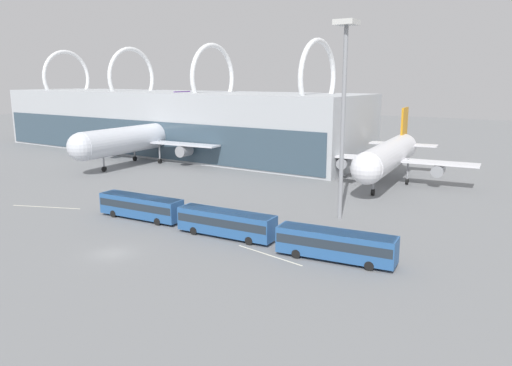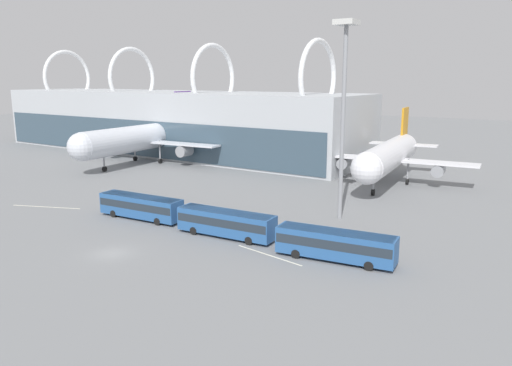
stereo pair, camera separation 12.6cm
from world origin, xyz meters
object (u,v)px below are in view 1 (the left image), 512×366
object	(u,v)px
shuttle_bus_1	(226,222)
shuttle_bus_2	(336,243)
airliner_at_gate_near	(143,137)
floodlight_mast	(344,87)
airliner_at_gate_far	(389,156)
shuttle_bus_0	(141,206)

from	to	relation	value
shuttle_bus_1	shuttle_bus_2	distance (m)	14.63
airliner_at_gate_near	floodlight_mast	bearing A→B (deg)	67.67
airliner_at_gate_near	shuttle_bus_1	world-z (taller)	airliner_at_gate_near
airliner_at_gate_near	airliner_at_gate_far	size ratio (longest dim) A/B	1.17
floodlight_mast	airliner_at_gate_near	bearing A→B (deg)	162.58
airliner_at_gate_near	shuttle_bus_2	world-z (taller)	airliner_at_gate_near
shuttle_bus_0	floodlight_mast	size ratio (longest dim) A/B	0.49
floodlight_mast	shuttle_bus_0	bearing A→B (deg)	-145.87
airliner_at_gate_far	shuttle_bus_1	xyz separation A→B (m)	(-6.00, -41.48, -3.39)
shuttle_bus_0	airliner_at_gate_far	bearing A→B (deg)	59.40
shuttle_bus_1	airliner_at_gate_near	bearing A→B (deg)	141.37
shuttle_bus_1	shuttle_bus_2	bearing A→B (deg)	-4.45
airliner_at_gate_far	shuttle_bus_0	xyz separation A→B (m)	(-20.63, -41.61, -3.39)
airliner_at_gate_near	shuttle_bus_2	xyz separation A→B (m)	(63.17, -33.21, -3.97)
airliner_at_gate_far	shuttle_bus_0	bearing A→B (deg)	-32.66
airliner_at_gate_far	shuttle_bus_0	distance (m)	46.57
shuttle_bus_1	floodlight_mast	distance (m)	23.75
shuttle_bus_0	floodlight_mast	distance (m)	31.98
airliner_at_gate_near	shuttle_bus_1	size ratio (longest dim) A/B	3.13
shuttle_bus_1	shuttle_bus_0	bearing A→B (deg)	176.25
shuttle_bus_1	floodlight_mast	world-z (taller)	floodlight_mast
airliner_at_gate_near	airliner_at_gate_far	xyz separation A→B (m)	(54.55, 8.31, -0.58)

